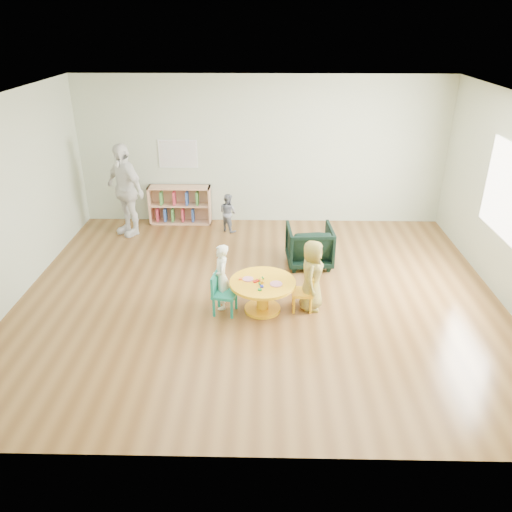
# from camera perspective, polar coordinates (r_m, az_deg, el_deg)

# --- Properties ---
(room) EXTENTS (7.10, 7.00, 2.80)m
(room) POSITION_cam_1_polar(r_m,az_deg,el_deg) (6.65, 0.52, 9.71)
(room) COLOR brown
(room) RESTS_ON ground
(activity_table) EXTENTS (0.91, 0.91, 0.50)m
(activity_table) POSITION_cam_1_polar(r_m,az_deg,el_deg) (6.89, 0.76, -3.95)
(activity_table) COLOR yellow
(activity_table) RESTS_ON ground
(kid_chair_left) EXTENTS (0.37, 0.37, 0.59)m
(kid_chair_left) POSITION_cam_1_polar(r_m,az_deg,el_deg) (6.86, -3.95, -4.17)
(kid_chair_left) COLOR #188672
(kid_chair_left) RESTS_ON ground
(kid_chair_right) EXTENTS (0.29, 0.29, 0.53)m
(kid_chair_right) POSITION_cam_1_polar(r_m,az_deg,el_deg) (6.96, 5.64, -4.04)
(kid_chair_right) COLOR yellow
(kid_chair_right) RESTS_ON ground
(bookshelf) EXTENTS (1.20, 0.30, 0.75)m
(bookshelf) POSITION_cam_1_polar(r_m,az_deg,el_deg) (9.98, -8.72, 5.81)
(bookshelf) COLOR tan
(bookshelf) RESTS_ON ground
(alphabet_poster) EXTENTS (0.74, 0.01, 0.54)m
(alphabet_poster) POSITION_cam_1_polar(r_m,az_deg,el_deg) (9.81, -8.91, 11.47)
(alphabet_poster) COLOR white
(alphabet_poster) RESTS_ON ground
(armchair) EXTENTS (0.77, 0.79, 0.68)m
(armchair) POSITION_cam_1_polar(r_m,az_deg,el_deg) (8.21, 6.12, 1.21)
(armchair) COLOR black
(armchair) RESTS_ON ground
(child_left) EXTENTS (0.27, 0.37, 0.95)m
(child_left) POSITION_cam_1_polar(r_m,az_deg,el_deg) (6.91, -3.99, -2.40)
(child_left) COLOR white
(child_left) RESTS_ON ground
(child_right) EXTENTS (0.43, 0.56, 1.02)m
(child_right) POSITION_cam_1_polar(r_m,az_deg,el_deg) (6.90, 6.41, -2.22)
(child_right) COLOR yellow
(child_right) RESTS_ON ground
(toddler) EXTENTS (0.45, 0.44, 0.74)m
(toddler) POSITION_cam_1_polar(r_m,az_deg,el_deg) (9.47, -3.23, 4.97)
(toddler) COLOR #17223A
(toddler) RESTS_ON ground
(adult_caretaker) EXTENTS (1.04, 0.97, 1.71)m
(adult_caretaker) POSITION_cam_1_polar(r_m,az_deg,el_deg) (9.50, -14.75, 7.34)
(adult_caretaker) COLOR white
(adult_caretaker) RESTS_ON ground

